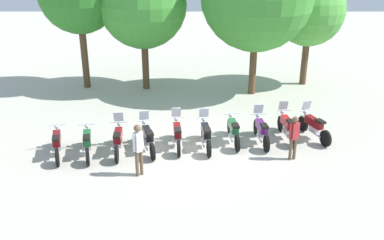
# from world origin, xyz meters

# --- Properties ---
(ground_plane) EXTENTS (80.00, 80.00, 0.00)m
(ground_plane) POSITION_xyz_m (0.00, 0.00, 0.00)
(ground_plane) COLOR #BCB7A8
(motorcycle_0) EXTENTS (0.79, 2.14, 0.99)m
(motorcycle_0) POSITION_xyz_m (-4.84, -0.72, 0.50)
(motorcycle_0) COLOR black
(motorcycle_0) RESTS_ON ground_plane
(motorcycle_1) EXTENTS (0.71, 2.16, 0.99)m
(motorcycle_1) POSITION_xyz_m (-3.76, -0.67, 0.50)
(motorcycle_1) COLOR black
(motorcycle_1) RESTS_ON ground_plane
(motorcycle_2) EXTENTS (0.62, 2.19, 1.37)m
(motorcycle_2) POSITION_xyz_m (-2.69, -0.45, 0.52)
(motorcycle_2) COLOR black
(motorcycle_2) RESTS_ON ground_plane
(motorcycle_3) EXTENTS (0.83, 2.13, 1.37)m
(motorcycle_3) POSITION_xyz_m (-1.62, -0.27, 0.52)
(motorcycle_3) COLOR black
(motorcycle_3) RESTS_ON ground_plane
(motorcycle_4) EXTENTS (0.62, 2.19, 1.37)m
(motorcycle_4) POSITION_xyz_m (-0.54, 0.03, 0.52)
(motorcycle_4) COLOR black
(motorcycle_4) RESTS_ON ground_plane
(motorcycle_5) EXTENTS (0.62, 2.19, 1.37)m
(motorcycle_5) POSITION_xyz_m (0.53, -0.00, 0.52)
(motorcycle_5) COLOR black
(motorcycle_5) RESTS_ON ground_plane
(motorcycle_6) EXTENTS (0.62, 2.19, 0.99)m
(motorcycle_6) POSITION_xyz_m (1.60, 0.42, 0.50)
(motorcycle_6) COLOR black
(motorcycle_6) RESTS_ON ground_plane
(motorcycle_7) EXTENTS (0.62, 2.19, 1.37)m
(motorcycle_7) POSITION_xyz_m (2.68, 0.41, 0.52)
(motorcycle_7) COLOR black
(motorcycle_7) RESTS_ON ground_plane
(motorcycle_8) EXTENTS (0.62, 2.19, 1.37)m
(motorcycle_8) POSITION_xyz_m (3.75, 0.82, 0.52)
(motorcycle_8) COLOR black
(motorcycle_8) RESTS_ON ground_plane
(motorcycle_9) EXTENTS (0.88, 2.11, 1.37)m
(motorcycle_9) POSITION_xyz_m (4.81, 0.84, 0.52)
(motorcycle_9) COLOR black
(motorcycle_9) RESTS_ON ground_plane
(person_0) EXTENTS (0.36, 0.33, 1.80)m
(person_0) POSITION_xyz_m (-1.72, -2.16, 1.07)
(person_0) COLOR brown
(person_0) RESTS_ON ground_plane
(person_1) EXTENTS (0.40, 0.28, 1.64)m
(person_1) POSITION_xyz_m (3.57, -1.02, 0.95)
(person_1) COLOR brown
(person_1) RESTS_ON ground_plane
(tree_1) EXTENTS (4.47, 4.47, 6.67)m
(tree_1) POSITION_xyz_m (-2.48, 7.43, 4.42)
(tree_1) COLOR brown
(tree_1) RESTS_ON ground_plane
(tree_3) EXTENTS (3.69, 3.69, 5.85)m
(tree_3) POSITION_xyz_m (6.25, 8.25, 3.99)
(tree_3) COLOR brown
(tree_3) RESTS_ON ground_plane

